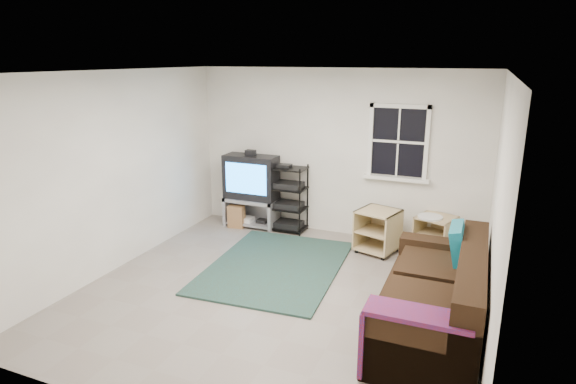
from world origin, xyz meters
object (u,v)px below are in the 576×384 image
at_px(tv_unit, 251,185).
at_px(av_rack, 289,203).
at_px(side_table_left, 379,229).
at_px(side_table_right, 436,231).
at_px(sofa, 436,301).

distance_m(tv_unit, av_rack, 0.70).
height_order(side_table_left, side_table_right, side_table_left).
relative_size(av_rack, sofa, 0.50).
relative_size(tv_unit, av_rack, 1.18).
relative_size(side_table_left, side_table_right, 1.06).
bearing_deg(sofa, side_table_right, 95.92).
relative_size(tv_unit, sofa, 0.60).
distance_m(av_rack, side_table_left, 1.58).
xyz_separation_m(av_rack, side_table_left, (1.54, -0.30, -0.14)).
bearing_deg(side_table_right, av_rack, 179.46).
distance_m(tv_unit, side_table_right, 3.00).
relative_size(tv_unit, side_table_right, 2.08).
xyz_separation_m(side_table_left, sofa, (1.00, -1.94, 0.01)).
bearing_deg(sofa, av_rack, 138.58).
xyz_separation_m(av_rack, sofa, (2.54, -2.24, -0.12)).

